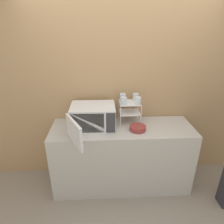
# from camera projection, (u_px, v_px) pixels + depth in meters

# --- Properties ---
(ground_plane) EXTENTS (12.00, 12.00, 0.00)m
(ground_plane) POSITION_uv_depth(u_px,v_px,m) (123.00, 198.00, 2.71)
(ground_plane) COLOR gray
(wall_back) EXTENTS (8.00, 0.06, 2.60)m
(wall_back) POSITION_uv_depth(u_px,v_px,m) (120.00, 92.00, 2.78)
(wall_back) COLOR tan
(wall_back) RESTS_ON ground_plane
(counter) EXTENTS (1.87, 0.62, 0.93)m
(counter) POSITION_uv_depth(u_px,v_px,m) (122.00, 156.00, 2.80)
(counter) COLOR #B7B2A8
(counter) RESTS_ON ground_plane
(microwave) EXTENTS (0.59, 0.80, 0.30)m
(microwave) POSITION_uv_depth(u_px,v_px,m) (92.00, 117.00, 2.55)
(microwave) COLOR silver
(microwave) RESTS_ON counter
(dish_rack) EXTENTS (0.28, 0.24, 0.29)m
(dish_rack) POSITION_uv_depth(u_px,v_px,m) (130.00, 108.00, 2.67)
(dish_rack) COLOR white
(dish_rack) RESTS_ON counter
(glass_front_left) EXTENTS (0.08, 0.08, 0.10)m
(glass_front_left) POSITION_uv_depth(u_px,v_px,m) (124.00, 101.00, 2.55)
(glass_front_left) COLOR silver
(glass_front_left) RESTS_ON dish_rack
(glass_back_right) EXTENTS (0.08, 0.08, 0.10)m
(glass_back_right) POSITION_uv_depth(u_px,v_px,m) (136.00, 97.00, 2.69)
(glass_back_right) COLOR silver
(glass_back_right) RESTS_ON dish_rack
(glass_front_right) EXTENTS (0.08, 0.08, 0.10)m
(glass_front_right) POSITION_uv_depth(u_px,v_px,m) (138.00, 101.00, 2.55)
(glass_front_right) COLOR silver
(glass_front_right) RESTS_ON dish_rack
(glass_back_left) EXTENTS (0.08, 0.08, 0.10)m
(glass_back_left) POSITION_uv_depth(u_px,v_px,m) (123.00, 97.00, 2.69)
(glass_back_left) COLOR silver
(glass_back_left) RESTS_ON dish_rack
(bowl) EXTENTS (0.21, 0.21, 0.06)m
(bowl) POSITION_uv_depth(u_px,v_px,m) (138.00, 128.00, 2.53)
(bowl) COLOR maroon
(bowl) RESTS_ON counter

